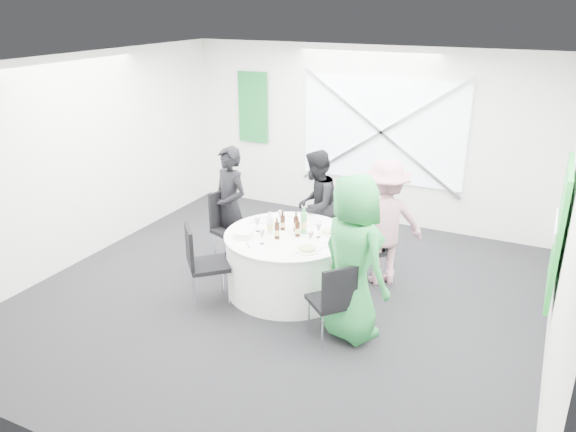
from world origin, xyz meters
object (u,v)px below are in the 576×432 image
at_px(banquet_table, 288,262).
at_px(chair_back_right, 373,243).
at_px(chair_back, 325,221).
at_px(person_man_back, 316,205).
at_px(chair_front_left, 201,258).
at_px(chair_back_left, 229,222).
at_px(chair_front_right, 334,297).
at_px(person_man_back_left, 230,206).
at_px(green_water_bottle, 304,223).
at_px(person_woman_pink, 384,223).
at_px(clear_water_bottle, 270,225).
at_px(person_woman_green, 353,258).

relative_size(banquet_table, chair_back_right, 1.73).
relative_size(chair_back, person_man_back, 0.57).
distance_m(banquet_table, person_man_back, 1.12).
height_order(banquet_table, chair_front_left, chair_front_left).
height_order(chair_back_right, chair_front_left, chair_front_left).
relative_size(chair_back_left, chair_front_right, 1.11).
bearing_deg(person_man_back_left, chair_front_right, -10.97).
bearing_deg(green_water_bottle, chair_back_left, 168.67).
xyz_separation_m(chair_back_right, person_man_back, (-0.94, 0.34, 0.25)).
relative_size(person_man_back, person_woman_pink, 0.95).
distance_m(chair_back_right, person_woman_pink, 0.32).
distance_m(chair_front_left, clear_water_bottle, 0.92).
xyz_separation_m(banquet_table, person_man_back_left, (-1.07, 0.40, 0.44)).
relative_size(person_man_back_left, person_woman_pink, 1.00).
bearing_deg(person_man_back_left, green_water_bottle, 7.87).
relative_size(chair_back_left, person_woman_green, 0.56).
distance_m(chair_back_left, green_water_bottle, 1.29).
bearing_deg(person_man_back_left, chair_back, 56.95).
bearing_deg(banquet_table, chair_back_left, 160.94).
distance_m(chair_back_left, chair_front_right, 2.35).
bearing_deg(chair_back_right, person_woman_green, -31.50).
height_order(banquet_table, chair_back, chair_back).
distance_m(chair_back_left, chair_back_right, 1.97).
height_order(person_woman_pink, person_woman_green, person_woman_green).
xyz_separation_m(chair_back_left, person_man_back_left, (0.01, 0.03, 0.22)).
bearing_deg(chair_back_right, clear_water_bottle, -93.52).
height_order(chair_back_left, person_man_back, person_man_back).
bearing_deg(chair_front_right, person_woman_pink, -140.17).
height_order(person_woman_pink, green_water_bottle, person_woman_pink).
bearing_deg(chair_back, clear_water_bottle, -99.43).
distance_m(chair_back_left, person_woman_pink, 2.10).
bearing_deg(chair_back, chair_front_left, -112.09).
bearing_deg(chair_back, person_man_back_left, -143.28).
distance_m(person_man_back, person_woman_pink, 1.11).
distance_m(chair_front_right, person_man_back_left, 2.37).
bearing_deg(banquet_table, person_man_back_left, 159.36).
distance_m(chair_back, clear_water_bottle, 1.33).
xyz_separation_m(chair_back_left, person_man_back, (0.99, 0.68, 0.17)).
relative_size(chair_front_right, person_man_back, 0.59).
distance_m(chair_back_right, chair_front_left, 2.19).
xyz_separation_m(chair_back_left, green_water_bottle, (1.23, -0.25, 0.29)).
relative_size(chair_front_right, clear_water_bottle, 3.30).
xyz_separation_m(chair_front_right, person_woman_green, (0.11, 0.23, 0.37)).
relative_size(chair_back, person_woman_pink, 0.54).
bearing_deg(person_woman_green, chair_front_left, 34.00).
height_order(chair_back_left, green_water_bottle, green_water_bottle).
height_order(chair_front_right, person_man_back_left, person_man_back_left).
distance_m(chair_front_left, person_woman_green, 1.87).
xyz_separation_m(person_woman_pink, clear_water_bottle, (-1.20, -0.81, 0.05)).
bearing_deg(chair_back_left, chair_front_right, -101.82).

